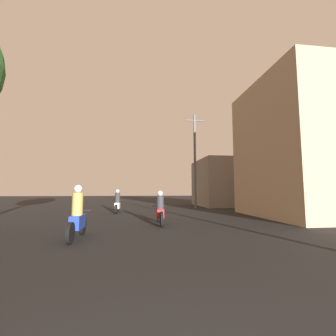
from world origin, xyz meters
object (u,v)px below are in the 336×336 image
at_px(motorcycle_white, 117,203).
at_px(building_right_near, 292,148).
at_px(motorcycle_red, 160,211).
at_px(motorcycle_blue, 77,217).
at_px(building_right_far, 227,183).
at_px(utility_pole_far, 195,159).

height_order(motorcycle_white, building_right_near, building_right_near).
distance_m(motorcycle_red, building_right_near, 8.53).
relative_size(motorcycle_blue, building_right_far, 0.33).
distance_m(motorcycle_red, building_right_far, 13.41).
bearing_deg(motorcycle_blue, motorcycle_red, 45.26).
xyz_separation_m(motorcycle_red, building_right_far, (7.52, 10.99, 1.59)).
relative_size(building_right_near, utility_pole_far, 0.97).
relative_size(motorcycle_blue, motorcycle_white, 1.07).
bearing_deg(utility_pole_far, motorcycle_white, -153.35).
bearing_deg(building_right_near, motorcycle_white, 159.72).
height_order(motorcycle_red, utility_pole_far, utility_pole_far).
distance_m(building_right_near, building_right_far, 9.45).
relative_size(motorcycle_blue, motorcycle_red, 0.95).
height_order(motorcycle_white, utility_pole_far, utility_pole_far).
distance_m(motorcycle_blue, building_right_far, 17.09).
height_order(motorcycle_red, motorcycle_white, motorcycle_white).
bearing_deg(motorcycle_blue, building_right_far, 55.47).
bearing_deg(utility_pole_far, building_right_near, -59.47).
bearing_deg(building_right_far, motorcycle_blue, -127.29).
bearing_deg(motorcycle_red, motorcycle_white, 107.28).
distance_m(motorcycle_white, utility_pole_far, 7.63).
xyz_separation_m(motorcycle_red, utility_pole_far, (3.73, 8.43, 3.54)).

